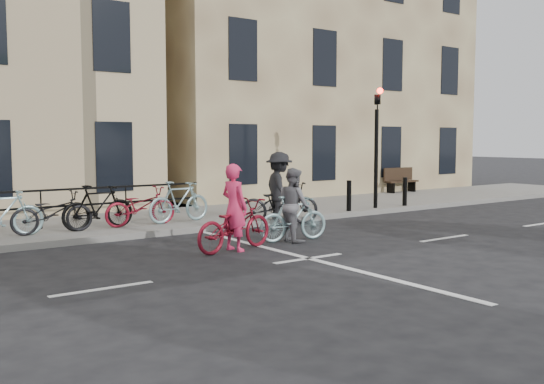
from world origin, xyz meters
TOP-DOWN VIEW (x-y plane):
  - ground at (0.00, 0.00)m, footprint 120.00×120.00m
  - sidewalk at (-4.00, 6.00)m, footprint 46.00×4.00m
  - building_east at (9.00, 13.00)m, footprint 14.00×10.00m
  - traffic_light at (6.20, 4.34)m, footprint 0.18×0.30m
  - bollard_east at (5.00, 4.25)m, footprint 0.14×0.14m
  - bollard_west at (7.40, 4.25)m, footprint 0.14×0.14m
  - bench at (11.00, 7.73)m, footprint 1.60×0.41m
  - parked_bikes at (-3.87, 5.04)m, footprint 9.35×1.23m
  - cyclist_pink at (-0.69, 1.52)m, footprint 2.08×1.09m
  - cyclist_grey at (0.99, 1.74)m, footprint 1.73×0.87m
  - cyclist_dark at (2.20, 3.90)m, footprint 2.29×1.40m

SIDE VIEW (x-z plane):
  - ground at x=0.00m, z-range 0.00..0.00m
  - sidewalk at x=-4.00m, z-range 0.00..0.15m
  - bollard_east at x=5.00m, z-range 0.15..1.05m
  - bollard_west at x=7.40m, z-range 0.15..1.05m
  - cyclist_pink at x=-0.69m, z-range -0.27..1.49m
  - parked_bikes at x=-3.87m, z-range 0.12..1.17m
  - cyclist_grey at x=0.99m, z-range -0.16..1.47m
  - bench at x=11.00m, z-range 0.19..1.16m
  - cyclist_dark at x=2.20m, z-range -0.21..1.72m
  - traffic_light at x=6.20m, z-range 0.50..4.40m
  - building_east at x=9.00m, z-range 0.15..12.15m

